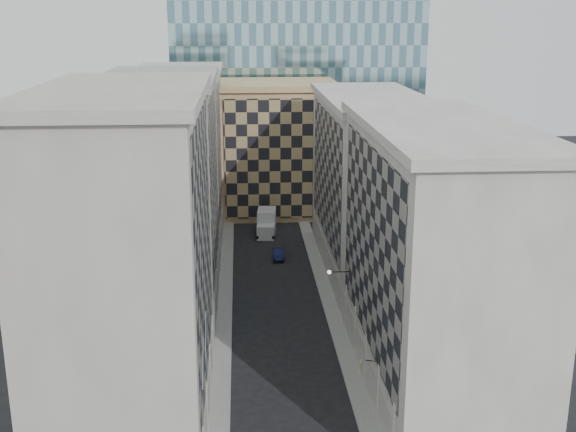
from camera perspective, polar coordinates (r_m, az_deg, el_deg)
name	(u,v)px	position (r m, az deg, el deg)	size (l,w,h in m)	color
sidewalk_west	(224,312)	(71.13, -5.04, -7.58)	(1.50, 100.00, 0.15)	gray
sidewalk_east	(331,309)	(71.64, 3.45, -7.37)	(1.50, 100.00, 0.15)	gray
bldg_left_a	(131,265)	(49.69, -12.28, -3.84)	(10.80, 22.80, 23.70)	#9F9A8F
bldg_left_b	(164,194)	(70.76, -9.78, 1.74)	(10.80, 22.80, 22.70)	gray
bldg_left_c	(181,156)	(92.28, -8.44, 4.74)	(10.80, 22.80, 21.70)	#9F9A8F
bldg_right_a	(433,260)	(55.28, 11.39, -3.41)	(10.80, 26.80, 20.70)	#A5A098
bldg_right_b	(370,184)	(80.75, 6.48, 2.53)	(10.80, 28.80, 19.70)	#A5A098
tan_block	(278,147)	(105.05, -0.83, 5.47)	(16.80, 14.80, 18.80)	tan
church_tower	(260,21)	(117.38, -2.25, 15.14)	(7.20, 7.20, 51.50)	#2D2923
flagpoles_left	(204,348)	(46.05, -6.64, -10.34)	(0.10, 6.33, 2.33)	gray
bracket_lamp	(331,272)	(63.74, 3.44, -4.45)	(1.98, 0.36, 0.36)	black
box_truck	(266,224)	(95.10, -1.72, -0.63)	(2.83, 5.92, 3.15)	silver
dark_car	(279,254)	(85.80, -0.76, -2.99)	(1.29, 3.71, 1.22)	#0F163A
shop_sign	(361,366)	(53.00, 5.83, -11.67)	(1.22, 0.67, 0.77)	black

